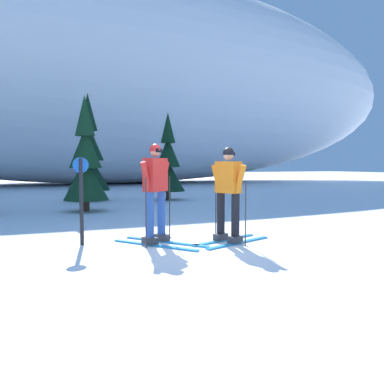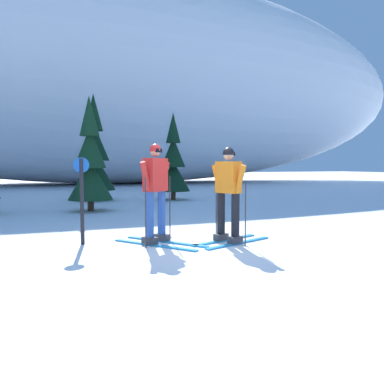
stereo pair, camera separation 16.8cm
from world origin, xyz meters
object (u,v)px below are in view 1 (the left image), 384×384
(skier_orange_jacket, at_px, (228,192))
(pine_tree_far_right, at_px, (168,163))
(trail_marker_post, at_px, (81,196))
(pine_tree_center_right, at_px, (86,163))
(pine_tree_right, at_px, (89,156))
(skier_red_jacket, at_px, (156,191))

(skier_orange_jacket, height_order, pine_tree_far_right, pine_tree_far_right)
(pine_tree_far_right, height_order, trail_marker_post, pine_tree_far_right)
(pine_tree_center_right, bearing_deg, pine_tree_far_right, 36.35)
(pine_tree_center_right, relative_size, pine_tree_right, 0.83)
(skier_red_jacket, height_order, skier_orange_jacket, skier_red_jacket)
(pine_tree_center_right, bearing_deg, trail_marker_post, -99.24)
(pine_tree_center_right, relative_size, pine_tree_far_right, 1.00)
(pine_tree_right, distance_m, pine_tree_far_right, 3.19)
(skier_red_jacket, bearing_deg, skier_orange_jacket, -19.83)
(skier_red_jacket, relative_size, pine_tree_right, 0.43)
(pine_tree_right, xyz_separation_m, pine_tree_far_right, (3.07, -0.79, -0.29))
(skier_red_jacket, distance_m, pine_tree_center_right, 5.63)
(skier_orange_jacket, distance_m, pine_tree_right, 9.66)
(skier_orange_jacket, relative_size, pine_tree_center_right, 0.49)
(pine_tree_right, bearing_deg, pine_tree_center_right, -100.22)
(pine_tree_center_right, height_order, pine_tree_far_right, pine_tree_far_right)
(pine_tree_center_right, height_order, trail_marker_post, pine_tree_center_right)
(pine_tree_center_right, bearing_deg, pine_tree_right, 79.78)
(pine_tree_center_right, height_order, pine_tree_right, pine_tree_right)
(trail_marker_post, bearing_deg, pine_tree_far_right, 59.99)
(skier_red_jacket, relative_size, pine_tree_center_right, 0.51)
(skier_red_jacket, relative_size, trail_marker_post, 1.15)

